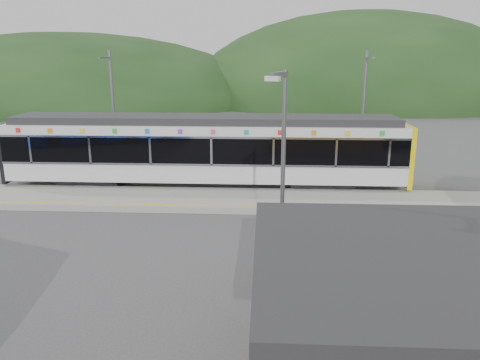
{
  "coord_description": "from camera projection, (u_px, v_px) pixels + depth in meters",
  "views": [
    {
      "loc": [
        1.56,
        -17.6,
        6.74
      ],
      "look_at": [
        0.6,
        1.0,
        1.75
      ],
      "focal_mm": 35.0,
      "sensor_mm": 36.0,
      "label": 1
    }
  ],
  "objects": [
    {
      "name": "lamp_post",
      "position": [
        283.0,
        168.0,
        12.5
      ],
      "size": [
        0.49,
        1.16,
        6.38
      ],
      "rotation": [
        0.0,
        0.0,
        -0.36
      ],
      "color": "slate",
      "rests_on": "ground"
    },
    {
      "name": "catenary_mast_west",
      "position": [
        113.0,
        111.0,
        26.47
      ],
      "size": [
        0.18,
        1.8,
        7.0
      ],
      "color": "slate",
      "rests_on": "ground"
    },
    {
      "name": "hills",
      "position": [
        355.0,
        193.0,
        23.59
      ],
      "size": [
        146.0,
        149.0,
        26.0
      ],
      "color": "#1E3D19",
      "rests_on": "ground"
    },
    {
      "name": "train",
      "position": [
        205.0,
        149.0,
        24.13
      ],
      "size": [
        20.44,
        3.01,
        3.74
      ],
      "color": "black",
      "rests_on": "ground"
    },
    {
      "name": "catenary_mast_east",
      "position": [
        363.0,
        113.0,
        25.76
      ],
      "size": [
        0.18,
        1.8,
        7.0
      ],
      "color": "slate",
      "rests_on": "ground"
    },
    {
      "name": "ground",
      "position": [
        224.0,
        228.0,
        18.8
      ],
      "size": [
        120.0,
        120.0,
        0.0
      ],
      "primitive_type": "plane",
      "color": "#4C4C4F",
      "rests_on": "ground"
    },
    {
      "name": "platform",
      "position": [
        230.0,
        200.0,
        21.94
      ],
      "size": [
        26.0,
        3.2,
        0.3
      ],
      "primitive_type": "cube",
      "color": "#9E9E99",
      "rests_on": "ground"
    },
    {
      "name": "yellow_line",
      "position": [
        228.0,
        206.0,
        20.65
      ],
      "size": [
        26.0,
        0.1,
        0.01
      ],
      "primitive_type": "cube",
      "color": "yellow",
      "rests_on": "platform"
    }
  ]
}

